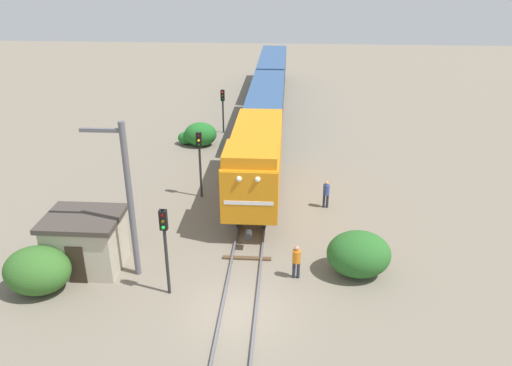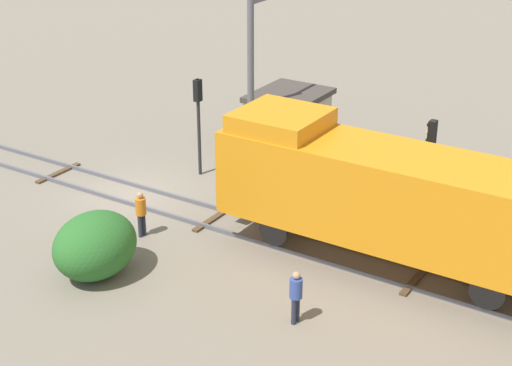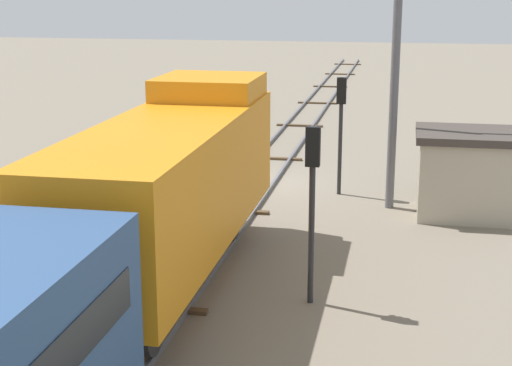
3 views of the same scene
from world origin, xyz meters
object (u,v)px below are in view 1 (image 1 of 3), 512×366
traffic_signal_far (223,103)px  worker_by_signal (326,192)px  passenger_car_trailing (273,68)px  worker_near_track (296,259)px  passenger_car_leading (266,103)px  catenary_mast (128,198)px  traffic_signal_near (165,237)px  relay_hut (86,242)px  locomotive (256,158)px  traffic_signal_mid (200,153)px

traffic_signal_far → worker_by_signal: bearing=-59.9°
passenger_car_trailing → worker_near_track: passenger_car_trailing is taller
passenger_car_leading → catenary_mast: (-5.07, -21.40, 1.44)m
traffic_signal_far → worker_by_signal: (7.80, -13.46, -1.57)m
traffic_signal_near → catenary_mast: size_ratio=0.55×
passenger_car_trailing → traffic_signal_near: (-3.20, -37.40, 0.35)m
worker_by_signal → relay_hut: bearing=-125.3°
passenger_car_trailing → relay_hut: passenger_car_trailing is taller
traffic_signal_near → locomotive: bearing=71.3°
traffic_signal_near → catenary_mast: bearing=143.2°
passenger_car_trailing → worker_near_track: bearing=-86.2°
traffic_signal_near → relay_hut: traffic_signal_near is taller
catenary_mast → relay_hut: (-2.43, 0.40, -2.57)m
traffic_signal_far → catenary_mast: catenary_mast is taller
worker_by_signal → relay_hut: relay_hut is taller
passenger_car_leading → worker_near_track: bearing=-83.6°
locomotive → relay_hut: size_ratio=3.31×
traffic_signal_far → worker_near_track: traffic_signal_far is taller
passenger_car_leading → traffic_signal_mid: bearing=-104.7°
traffic_signal_mid → catenary_mast: (-1.67, -8.43, 1.06)m
traffic_signal_near → worker_by_signal: size_ratio=2.43×
worker_near_track → worker_by_signal: (1.80, 7.31, 0.00)m
catenary_mast → traffic_signal_mid: bearing=78.8°
catenary_mast → worker_by_signal: bearing=38.8°
traffic_signal_mid → catenary_mast: 8.66m
passenger_car_trailing → catenary_mast: 36.39m
passenger_car_trailing → traffic_signal_mid: traffic_signal_mid is taller
worker_near_track → relay_hut: bearing=-92.4°
traffic_signal_near → traffic_signal_mid: size_ratio=0.99×
traffic_signal_far → worker_near_track: 21.67m
worker_by_signal → relay_hut: (-11.70, -7.05, 0.40)m
traffic_signal_mid → catenary_mast: size_ratio=0.56×
traffic_signal_near → traffic_signal_far: (-0.40, 22.30, -0.30)m
worker_by_signal → catenary_mast: catenary_mast is taller
traffic_signal_mid → traffic_signal_far: bearing=90.9°
relay_hut → locomotive: bearing=45.6°
worker_by_signal → locomotive: bearing=-164.8°
traffic_signal_near → passenger_car_leading: bearing=82.0°
traffic_signal_mid → relay_hut: size_ratio=1.19×
passenger_car_trailing → traffic_signal_far: 15.53m
passenger_car_leading → traffic_signal_far: size_ratio=3.82×
passenger_car_leading → passenger_car_trailing: bearing=90.0°
passenger_car_leading → catenary_mast: 22.04m
worker_near_track → traffic_signal_far: bearing=-164.8°
traffic_signal_mid → relay_hut: 9.14m
worker_near_track → relay_hut: relay_hut is taller
traffic_signal_mid → passenger_car_leading: bearing=75.3°
passenger_car_trailing → worker_near_track: (2.40, -35.87, -1.53)m
traffic_signal_mid → relay_hut: (-4.10, -8.03, -1.52)m
traffic_signal_mid → worker_by_signal: bearing=-7.4°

